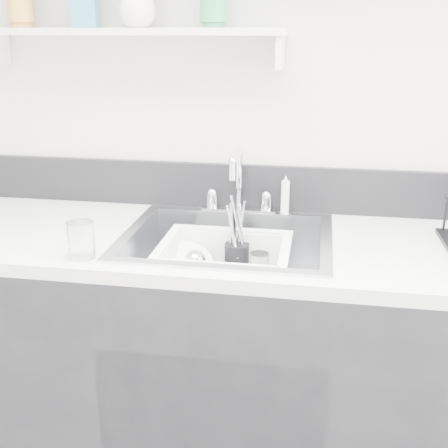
# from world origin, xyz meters

# --- Properties ---
(counter_run) EXTENTS (3.20, 0.62, 0.92)m
(counter_run) POSITION_xyz_m (0.00, 1.19, 0.46)
(counter_run) COLOR black
(counter_run) RESTS_ON ground
(backsplash) EXTENTS (3.20, 0.02, 0.16)m
(backsplash) POSITION_xyz_m (0.00, 1.49, 1.00)
(backsplash) COLOR black
(backsplash) RESTS_ON counter_run
(sink) EXTENTS (0.64, 0.52, 0.20)m
(sink) POSITION_xyz_m (0.00, 1.19, 0.83)
(sink) COLOR silver
(sink) RESTS_ON counter_run
(faucet) EXTENTS (0.26, 0.18, 0.23)m
(faucet) POSITION_xyz_m (0.00, 1.44, 0.98)
(faucet) COLOR silver
(faucet) RESTS_ON counter_run
(side_sprayer) EXTENTS (0.03, 0.03, 0.14)m
(side_sprayer) POSITION_xyz_m (0.16, 1.44, 0.99)
(side_sprayer) COLOR white
(side_sprayer) RESTS_ON counter_run
(wall_shelf) EXTENTS (1.00, 0.16, 0.12)m
(wall_shelf) POSITION_xyz_m (-0.35, 1.42, 1.51)
(wall_shelf) COLOR silver
(wall_shelf) RESTS_ON room_shell
(wash_tub) EXTENTS (0.47, 0.41, 0.15)m
(wash_tub) POSITION_xyz_m (-0.00, 1.16, 0.83)
(wash_tub) COLOR white
(wash_tub) RESTS_ON sink
(plate_stack) EXTENTS (0.24, 0.24, 0.10)m
(plate_stack) POSITION_xyz_m (-0.14, 1.20, 0.79)
(plate_stack) COLOR white
(plate_stack) RESTS_ON wash_tub
(utensil_cup) EXTENTS (0.08, 0.08, 0.27)m
(utensil_cup) POSITION_xyz_m (0.02, 1.27, 0.83)
(utensil_cup) COLOR black
(utensil_cup) RESTS_ON wash_tub
(ladle) EXTENTS (0.26, 0.27, 0.08)m
(ladle) POSITION_xyz_m (-0.06, 1.16, 0.81)
(ladle) COLOR silver
(ladle) RESTS_ON wash_tub
(tumbler_in_tub) EXTENTS (0.07, 0.07, 0.09)m
(tumbler_in_tub) POSITION_xyz_m (0.10, 1.23, 0.81)
(tumbler_in_tub) COLOR white
(tumbler_in_tub) RESTS_ON wash_tub
(tumbler_counter) EXTENTS (0.10, 0.10, 0.10)m
(tumbler_counter) POSITION_xyz_m (-0.37, 0.96, 0.97)
(tumbler_counter) COLOR white
(tumbler_counter) RESTS_ON counter_run
(bowl_small) EXTENTS (0.14, 0.14, 0.03)m
(bowl_small) POSITION_xyz_m (0.09, 1.10, 0.78)
(bowl_small) COLOR white
(bowl_small) RESTS_ON wash_tub
(soap_bottle_c) EXTENTS (0.14, 0.14, 0.15)m
(soap_bottle_c) POSITION_xyz_m (-0.32, 1.40, 1.61)
(soap_bottle_c) COLOR white
(soap_bottle_c) RESTS_ON wall_shelf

